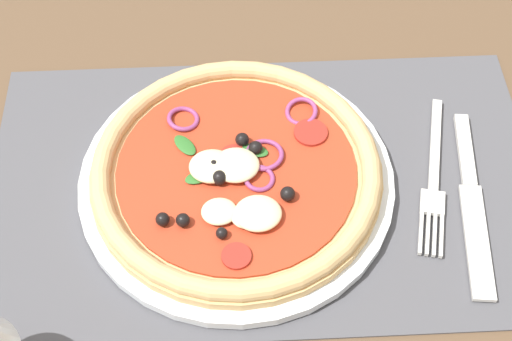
{
  "coord_description": "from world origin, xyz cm",
  "views": [
    {
      "loc": [
        2.68,
        39.46,
        57.35
      ],
      "look_at": [
        0.77,
        0.0,
        2.42
      ],
      "focal_mm": 52.26,
      "sensor_mm": 36.0,
      "label": 1
    }
  ],
  "objects_px": {
    "plate": "(237,183)",
    "knife": "(472,203)",
    "fork": "(433,182)",
    "pizza": "(236,173)"
  },
  "relations": [
    {
      "from": "plate",
      "to": "knife",
      "type": "xyz_separation_m",
      "value": [
        -0.21,
        0.03,
        -0.0
      ]
    },
    {
      "from": "plate",
      "to": "knife",
      "type": "relative_size",
      "value": 1.45
    },
    {
      "from": "pizza",
      "to": "knife",
      "type": "height_order",
      "value": "pizza"
    },
    {
      "from": "pizza",
      "to": "knife",
      "type": "relative_size",
      "value": 1.33
    },
    {
      "from": "plate",
      "to": "fork",
      "type": "xyz_separation_m",
      "value": [
        -0.18,
        0.01,
        -0.0
      ]
    },
    {
      "from": "plate",
      "to": "pizza",
      "type": "bearing_deg",
      "value": 93.17
    },
    {
      "from": "plate",
      "to": "fork",
      "type": "relative_size",
      "value": 1.62
    },
    {
      "from": "plate",
      "to": "knife",
      "type": "distance_m",
      "value": 0.22
    },
    {
      "from": "fork",
      "to": "knife",
      "type": "relative_size",
      "value": 0.89
    },
    {
      "from": "pizza",
      "to": "fork",
      "type": "height_order",
      "value": "pizza"
    }
  ]
}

